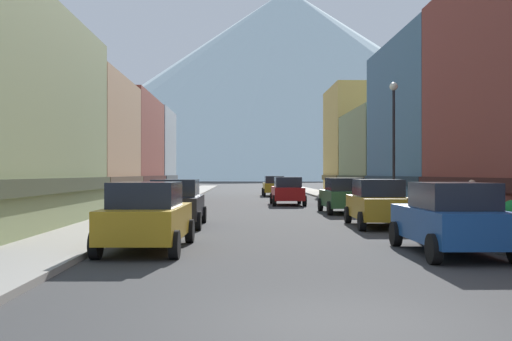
% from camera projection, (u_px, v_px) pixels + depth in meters
% --- Properties ---
extents(ground_plane, '(400.00, 400.00, 0.00)m').
position_uv_depth(ground_plane, '(346.00, 327.00, 7.75)').
color(ground_plane, '#373737').
extents(sidewalk_left, '(2.50, 100.00, 0.15)m').
position_uv_depth(sidewalk_left, '(173.00, 200.00, 42.57)').
color(sidewalk_left, gray).
rests_on(sidewalk_left, ground).
extents(sidewalk_right, '(2.50, 100.00, 0.15)m').
position_uv_depth(sidewalk_right, '(347.00, 200.00, 42.89)').
color(sidewalk_right, gray).
rests_on(sidewalk_right, ground).
extents(storefront_left_2, '(10.20, 9.19, 7.16)m').
position_uv_depth(storefront_left_2, '(34.00, 146.00, 31.84)').
color(storefront_left_2, tan).
rests_on(storefront_left_2, ground).
extents(storefront_left_3, '(9.93, 10.98, 7.48)m').
position_uv_depth(storefront_left_3, '(86.00, 151.00, 42.03)').
color(storefront_left_3, brown).
rests_on(storefront_left_3, ground).
extents(storefront_left_4, '(7.37, 8.39, 7.61)m').
position_uv_depth(storefront_left_4, '(131.00, 155.00, 52.30)').
color(storefront_left_4, '#99A5B2').
rests_on(storefront_left_4, ground).
extents(storefront_right_2, '(7.58, 12.69, 9.96)m').
position_uv_depth(storefront_right_2, '(450.00, 127.00, 35.68)').
color(storefront_right_2, slate).
rests_on(storefront_right_2, ground).
extents(storefront_right_3, '(9.99, 11.71, 7.07)m').
position_uv_depth(storefront_right_3, '(410.00, 156.00, 48.25)').
color(storefront_right_3, '#8C9966').
rests_on(storefront_right_3, ground).
extents(storefront_right_4, '(7.36, 9.74, 10.57)m').
position_uv_depth(storefront_right_4, '(365.00, 142.00, 59.37)').
color(storefront_right_4, '#D8B259').
rests_on(storefront_right_4, ground).
extents(car_left_0, '(2.15, 4.44, 1.78)m').
position_uv_depth(car_left_0, '(147.00, 216.00, 15.47)').
color(car_left_0, '#B28419').
rests_on(car_left_0, ground).
extents(car_left_1, '(2.07, 4.41, 1.78)m').
position_uv_depth(car_left_1, '(176.00, 203.00, 22.45)').
color(car_left_1, black).
rests_on(car_left_1, ground).
extents(car_right_0, '(2.08, 4.41, 1.78)m').
position_uv_depth(car_right_0, '(450.00, 218.00, 14.69)').
color(car_right_0, '#19478C').
rests_on(car_right_0, ground).
extents(car_right_1, '(2.19, 4.46, 1.78)m').
position_uv_depth(car_right_1, '(379.00, 203.00, 22.35)').
color(car_right_1, '#B28419').
rests_on(car_right_1, ground).
extents(car_right_2, '(2.07, 4.40, 1.78)m').
position_uv_depth(car_right_2, '(343.00, 195.00, 30.07)').
color(car_right_2, '#265933').
rests_on(car_right_2, ground).
extents(car_driving_0, '(2.06, 4.40, 1.78)m').
position_uv_depth(car_driving_0, '(287.00, 191.00, 37.91)').
color(car_driving_0, '#9E1111').
rests_on(car_driving_0, ground).
extents(car_driving_1, '(2.06, 4.40, 1.78)m').
position_uv_depth(car_driving_1, '(274.00, 186.00, 53.25)').
color(car_driving_1, '#B28419').
rests_on(car_driving_1, ground).
extents(trash_bin_right, '(0.59, 0.59, 0.98)m').
position_uv_depth(trash_bin_right, '(489.00, 217.00, 18.55)').
color(trash_bin_right, '#4C5156').
rests_on(trash_bin_right, sidewalk_right).
extents(pedestrian_0, '(0.36, 0.36, 1.65)m').
position_uv_depth(pedestrian_0, '(472.00, 207.00, 19.64)').
color(pedestrian_0, '#333338').
rests_on(pedestrian_0, sidewalk_right).
extents(pedestrian_1, '(0.36, 0.36, 1.52)m').
position_uv_depth(pedestrian_1, '(456.00, 206.00, 21.07)').
color(pedestrian_1, navy).
rests_on(pedestrian_1, sidewalk_right).
extents(pedestrian_2, '(0.36, 0.36, 1.53)m').
position_uv_depth(pedestrian_2, '(439.00, 203.00, 22.88)').
color(pedestrian_2, '#333338').
rests_on(pedestrian_2, sidewalk_right).
extents(streetlamp_right, '(0.36, 0.36, 5.86)m').
position_uv_depth(streetlamp_right, '(394.00, 128.00, 26.18)').
color(streetlamp_right, black).
rests_on(streetlamp_right, sidewalk_right).
extents(mountain_backdrop, '(238.67, 238.67, 85.32)m').
position_uv_depth(mountain_backdrop, '(288.00, 83.00, 268.38)').
color(mountain_backdrop, silver).
rests_on(mountain_backdrop, ground).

